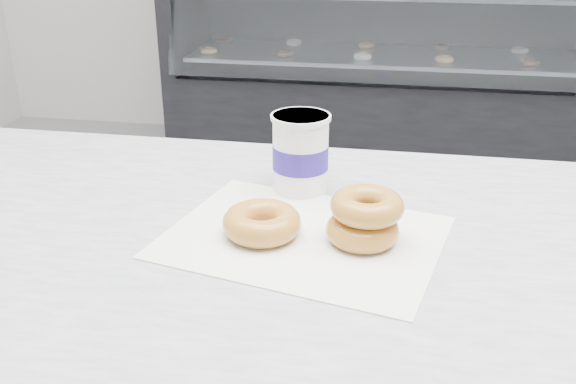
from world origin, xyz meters
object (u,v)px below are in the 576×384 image
Objects in this scene: coffee_cup at (301,152)px; donut_single at (262,223)px; display_case at (402,73)px; donut_stack at (365,218)px.

donut_single is at bearing -77.06° from coffee_cup.
coffee_cup reaches higher than donut_single.
display_case reaches higher than donut_single.
donut_stack is (-0.04, -2.68, 0.44)m from display_case.
display_case is 2.72m from donut_stack.
display_case reaches higher than donut_stack.
donut_stack is at bearing -90.87° from display_case.
donut_single is 0.16m from coffee_cup.
display_case is at bearing 86.38° from donut_single.
coffee_cup reaches higher than donut_stack.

